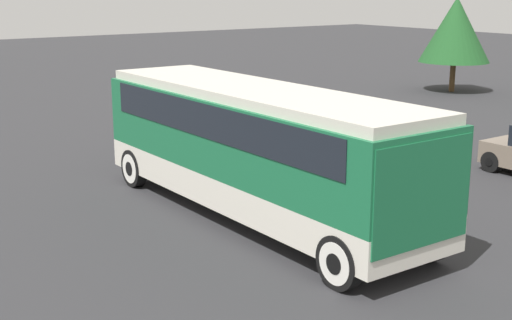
# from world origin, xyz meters

# --- Properties ---
(ground_plane) EXTENTS (120.00, 120.00, 0.00)m
(ground_plane) POSITION_xyz_m (0.00, 0.00, 0.00)
(ground_plane) COLOR #2D2D30
(tour_bus) EXTENTS (10.09, 2.65, 3.08)m
(tour_bus) POSITION_xyz_m (0.10, 0.00, 1.85)
(tour_bus) COLOR silver
(tour_bus) RESTS_ON ground_plane
(parked_car_mid) EXTENTS (4.42, 1.94, 1.38)m
(parked_car_mid) POSITION_xyz_m (-4.82, 7.96, 0.70)
(parked_car_mid) COLOR maroon
(parked_car_mid) RESTS_ON ground_plane
(tree_center) EXTENTS (3.55, 3.55, 4.76)m
(tree_center) POSITION_xyz_m (-10.67, 19.99, 3.13)
(tree_center) COLOR brown
(tree_center) RESTS_ON ground_plane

